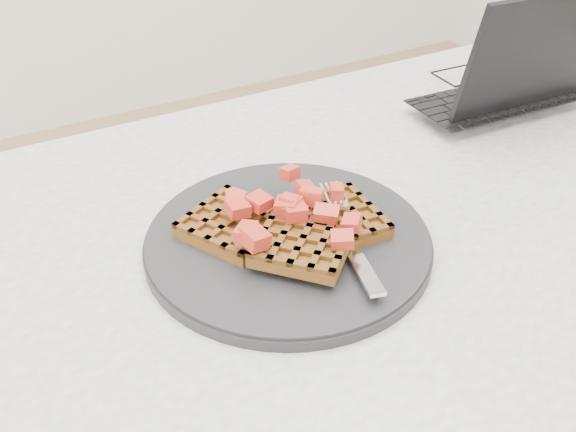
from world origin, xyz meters
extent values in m
cube|color=silver|center=(0.00, 0.00, 0.73)|extent=(1.20, 0.80, 0.03)
cube|color=white|center=(0.55, 0.35, 0.36)|extent=(0.06, 0.06, 0.72)
cylinder|color=black|center=(-0.06, 0.04, 0.76)|extent=(0.30, 0.30, 0.02)
imported|color=black|center=(0.38, 0.21, 0.76)|extent=(0.29, 0.20, 0.02)
cube|color=black|center=(0.38, 0.12, 0.86)|extent=(0.26, 0.06, 0.17)
camera|label=1|loc=(-0.32, -0.43, 1.17)|focal=40.00mm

